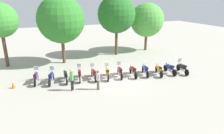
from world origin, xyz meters
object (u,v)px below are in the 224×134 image
Objects in this scene: motorcycle_2 at (66,76)px; tree_1 at (61,20)px; motorcycle_1 at (51,77)px; motorcycle_8 at (145,70)px; person_0 at (72,78)px; motorcycle_3 at (79,74)px; motorcycle_7 at (133,71)px; motorcycle_10 at (170,69)px; tree_2 at (117,14)px; motorcycle_0 at (36,77)px; motorcycle_4 at (94,74)px; tree_3 at (147,20)px; motorcycle_9 at (159,70)px; motorcycle_5 at (107,73)px; tree_0 at (0,20)px; traffic_cone at (13,85)px; person_1 at (98,79)px; motorcycle_11 at (182,68)px; motorcycle_6 at (120,71)px.

tree_1 is (0.77, 5.68, 4.39)m from motorcycle_2.
motorcycle_1 is at bearing -109.79° from tree_1.
person_0 is at bearing 111.68° from motorcycle_8.
motorcycle_7 is (4.95, -1.00, -0.01)m from motorcycle_3.
tree_2 reaches higher than motorcycle_10.
motorcycle_0 is 3.78m from motorcycle_3.
motorcycle_4 reaches higher than motorcycle_7.
tree_3 is (15.16, 7.00, 3.72)m from motorcycle_0.
motorcycle_2 is 0.29× the size of tree_1.
tree_1 is (-7.92, 7.36, 4.39)m from motorcycle_9.
motorcycle_5 is 3.89m from person_0.
motorcycle_0 is at bearing 88.34° from motorcycle_7.
person_0 reaches higher than motorcycle_10.
tree_0 reaches higher than motorcycle_2.
tree_1 is 0.99× the size of tree_2.
traffic_cone is at bearing 92.90° from motorcycle_7.
person_1 reaches higher than motorcycle_9.
tree_2 is (5.29, 7.20, 4.68)m from motorcycle_4.
tree_2 reaches higher than motorcycle_0.
motorcycle_11 is at bearing -96.74° from motorcycle_2.
motorcycle_9 is 0.97× the size of motorcycle_11.
motorcycle_6 is (1.24, -0.10, 0.00)m from motorcycle_5.
traffic_cone is at bearing 90.52° from motorcycle_11.
motorcycle_8 is at bearing -120.26° from person_0.
tree_2 is (6.52, 6.86, 4.68)m from motorcycle_3.
tree_0 reaches higher than tree_3.
person_1 is at bearing -144.16° from person_0.
motorcycle_6 is at bearing -92.91° from motorcycle_4.
motorcycle_2 is at bearing 105.55° from person_1.
motorcycle_10 is 10.46m from tree_3.
person_1 reaches higher than motorcycle_3.
motorcycle_10 is at bearing -106.46° from tree_3.
motorcycle_10 is at bearing -15.67° from person_1.
motorcycle_1 is at bearing -143.49° from tree_2.
tree_0 is at bearing 70.44° from motorcycle_11.
motorcycle_3 is 0.99× the size of motorcycle_7.
traffic_cone is (-1.81, -0.50, -0.24)m from motorcycle_0.
motorcycle_1 is (1.24, -0.48, 0.00)m from motorcycle_0.
tree_2 is (9.00, 6.66, 4.68)m from motorcycle_1.
person_0 is at bearing -131.54° from motorcycle_1.
tree_0 is at bearing 66.56° from motorcycle_6.
motorcycle_5 is 0.32× the size of tree_0.
motorcycle_1 is 11.31m from motorcycle_10.
tree_1 is at bearing -170.92° from tree_2.
tree_1 is (-4.20, 6.41, 4.37)m from motorcycle_6.
motorcycle_11 is at bearing -96.19° from motorcycle_4.
motorcycle_5 is 8.06m from traffic_cone.
motorcycle_6 is 5.05m from motorcycle_10.
tree_0 reaches higher than motorcycle_7.
traffic_cone is at bearing 99.80° from motorcycle_3.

